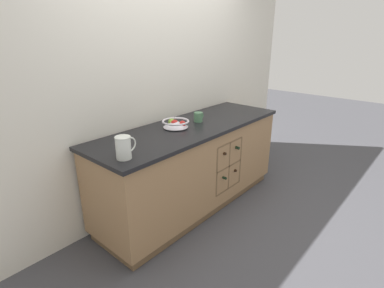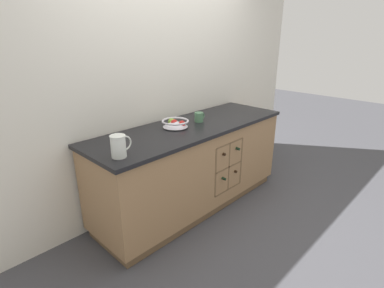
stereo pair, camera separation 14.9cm
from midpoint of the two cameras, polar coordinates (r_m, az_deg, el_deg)
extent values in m
plane|color=#424247|center=(3.35, -1.30, -11.35)|extent=(14.00, 14.00, 0.00)
cube|color=silver|center=(3.17, -6.99, 11.43)|extent=(4.56, 0.06, 2.55)
cube|color=brown|center=(3.33, -1.30, -10.69)|extent=(2.10, 0.61, 0.09)
cube|color=#99724C|center=(3.12, -1.37, -3.88)|extent=(2.16, 0.67, 0.78)
cube|color=black|center=(2.98, -1.43, 3.25)|extent=(2.20, 0.71, 0.03)
cube|color=brown|center=(3.12, 4.24, -3.75)|extent=(0.42, 0.01, 0.52)
cube|color=brown|center=(2.94, 2.56, -5.31)|extent=(0.02, 0.10, 0.52)
cube|color=brown|center=(3.25, 7.21, -2.83)|extent=(0.02, 0.10, 0.52)
cube|color=brown|center=(3.21, 4.86, -8.20)|extent=(0.42, 0.10, 0.02)
cube|color=brown|center=(3.09, 5.01, -4.01)|extent=(0.42, 0.10, 0.02)
cube|color=brown|center=(3.00, 5.16, 0.49)|extent=(0.42, 0.10, 0.02)
cube|color=brown|center=(3.09, 5.01, -4.01)|extent=(0.02, 0.10, 0.52)
cylinder|color=black|center=(3.10, 2.46, -5.62)|extent=(0.07, 0.19, 0.07)
cylinder|color=black|center=(3.03, 4.50, -6.37)|extent=(0.03, 0.08, 0.03)
cylinder|color=black|center=(3.26, 4.65, -4.30)|extent=(0.07, 0.18, 0.07)
cylinder|color=black|center=(3.19, 6.53, -4.93)|extent=(0.03, 0.08, 0.03)
cylinder|color=black|center=(3.01, 2.27, -1.08)|extent=(0.07, 0.19, 0.07)
cylinder|color=black|center=(2.93, 4.36, -1.73)|extent=(0.03, 0.08, 0.03)
cylinder|color=black|center=(3.15, 5.04, -0.10)|extent=(0.08, 0.18, 0.08)
cylinder|color=black|center=(3.08, 7.01, -0.67)|extent=(0.03, 0.08, 0.03)
cylinder|color=silver|center=(2.90, -4.59, 3.19)|extent=(0.12, 0.12, 0.01)
cone|color=silver|center=(2.89, -4.61, 3.89)|extent=(0.24, 0.24, 0.06)
torus|color=silver|center=(2.89, -4.62, 4.32)|extent=(0.26, 0.26, 0.02)
sphere|color=red|center=(2.90, -4.80, 3.93)|extent=(0.07, 0.07, 0.07)
sphere|color=#7FA838|center=(2.95, -5.35, 4.18)|extent=(0.07, 0.07, 0.07)
sphere|color=red|center=(2.88, -3.30, 3.82)|extent=(0.06, 0.06, 0.06)
cylinder|color=silver|center=(2.23, -14.82, -0.69)|extent=(0.11, 0.11, 0.17)
torus|color=silver|center=(2.21, -15.01, 1.27)|extent=(0.12, 0.12, 0.01)
torus|color=silver|center=(2.26, -13.63, -0.09)|extent=(0.11, 0.01, 0.11)
cylinder|color=#4C7A56|center=(3.09, -0.20, 5.16)|extent=(0.09, 0.09, 0.10)
torus|color=#4C7A56|center=(3.12, 0.38, 5.37)|extent=(0.07, 0.01, 0.07)
camera|label=1|loc=(0.07, -91.40, -0.53)|focal=28.00mm
camera|label=2|loc=(0.07, 88.60, 0.53)|focal=28.00mm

